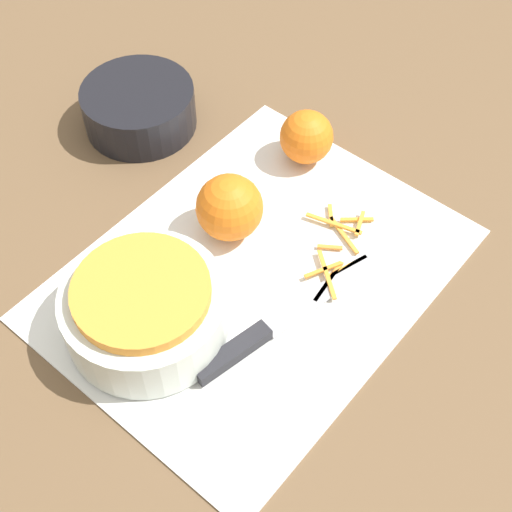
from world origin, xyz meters
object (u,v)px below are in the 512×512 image
object	(u,v)px
bowl_speckled	(145,308)
knife	(258,336)
bowl_dark	(139,108)
orange_left	(306,137)
orange_right	(229,208)

from	to	relation	value
bowl_speckled	knife	size ratio (longest dim) A/B	0.68
bowl_speckled	bowl_dark	distance (m)	0.34
orange_left	orange_right	bearing A→B (deg)	-177.56
bowl_speckled	bowl_dark	bearing A→B (deg)	47.00
knife	orange_left	bearing A→B (deg)	38.57
bowl_dark	orange_right	size ratio (longest dim) A/B	1.90
orange_left	orange_right	world-z (taller)	orange_right
orange_right	knife	bearing A→B (deg)	-127.84
knife	orange_right	world-z (taller)	orange_right
knife	bowl_dark	bearing A→B (deg)	76.07
bowl_speckled	orange_left	xyz separation A→B (m)	(0.33, 0.03, -0.00)
bowl_dark	knife	bearing A→B (deg)	-115.20
orange_right	bowl_dark	bearing A→B (deg)	73.35
bowl_speckled	orange_right	bearing A→B (deg)	7.97
bowl_speckled	bowl_dark	world-z (taller)	bowl_speckled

